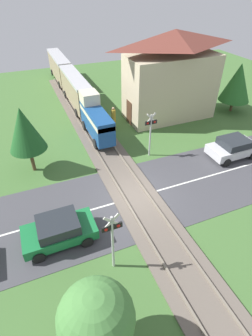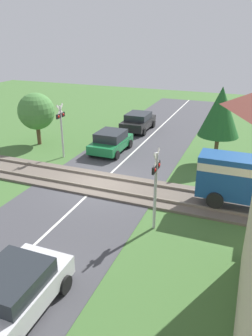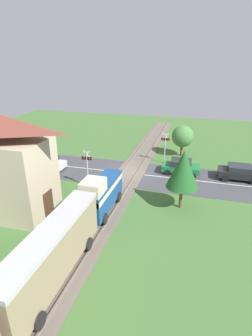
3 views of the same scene
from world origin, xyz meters
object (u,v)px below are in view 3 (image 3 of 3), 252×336
object	(u,v)px
pedestrian_by_station	(63,215)
car_far_side	(47,163)
car_near_crossing	(181,166)
train	(34,276)
crossing_signal_east_approach	(87,164)
crossing_signal_west_approach	(165,144)
car_behind_queue	(239,172)

from	to	relation	value
pedestrian_by_station	car_far_side	bearing A→B (deg)	-52.80
car_near_crossing	train	bearing A→B (deg)	74.53
crossing_signal_east_approach	pedestrian_by_station	world-z (taller)	crossing_signal_east_approach
train	car_far_side	size ratio (longest dim) A/B	5.93
train	crossing_signal_west_approach	xyz separation A→B (m)	(-2.86, -20.02, 0.29)
car_far_side	crossing_signal_west_approach	size ratio (longest dim) A/B	1.07
pedestrian_by_station	car_near_crossing	bearing A→B (deg)	-122.08
car_near_crossing	car_behind_queue	distance (m)	5.44
car_near_crossing	crossing_signal_west_approach	bearing A→B (deg)	-50.82
car_near_crossing	crossing_signal_west_approach	world-z (taller)	crossing_signal_west_approach
train	car_behind_queue	bearing A→B (deg)	-120.39
train	pedestrian_by_station	size ratio (longest dim) A/B	13.59
pedestrian_by_station	car_behind_queue	bearing A→B (deg)	-138.01
pedestrian_by_station	crossing_signal_west_approach	bearing A→B (deg)	-110.22
car_near_crossing	crossing_signal_east_approach	size ratio (longest dim) A/B	1.06
car_far_side	crossing_signal_east_approach	world-z (taller)	crossing_signal_east_approach
car_near_crossing	crossing_signal_east_approach	bearing A→B (deg)	34.64
car_near_crossing	car_far_side	xyz separation A→B (m)	(13.38, 2.88, 0.02)
car_near_crossing	car_far_side	world-z (taller)	car_far_side
car_near_crossing	pedestrian_by_station	distance (m)	13.26
car_near_crossing	pedestrian_by_station	bearing A→B (deg)	57.92
train	car_far_side	world-z (taller)	train
car_near_crossing	car_behind_queue	world-z (taller)	car_behind_queue
car_far_side	car_behind_queue	world-z (taller)	car_far_side
train	pedestrian_by_station	world-z (taller)	train
car_behind_queue	train	bearing A→B (deg)	59.61
car_near_crossing	pedestrian_by_station	world-z (taller)	pedestrian_by_station
car_far_side	pedestrian_by_station	distance (m)	10.49
crossing_signal_east_approach	pedestrian_by_station	size ratio (longest dim) A/B	2.15
car_near_crossing	car_behind_queue	bearing A→B (deg)	180.00
car_far_side	crossing_signal_west_approach	world-z (taller)	crossing_signal_west_approach
crossing_signal_east_approach	pedestrian_by_station	xyz separation A→B (m)	(-0.68, 5.90, -1.46)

